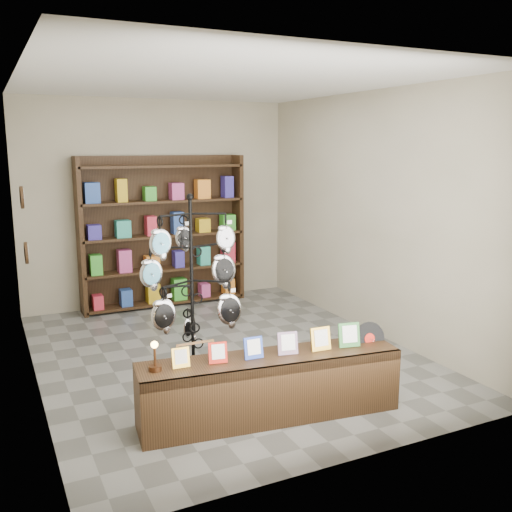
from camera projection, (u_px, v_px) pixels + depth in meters
The scene contains 6 objects.
ground at pixel (224, 354), 6.52m from camera, with size 5.00×5.00×0.00m, color slate.
room_envelope at pixel (222, 192), 6.16m from camera, with size 5.00×5.00×5.00m.
display_tree at pixel (192, 281), 5.28m from camera, with size 0.98×0.87×1.92m.
front_shelf at pixel (271, 386), 4.95m from camera, with size 2.33×0.75×0.81m.
back_shelving at pixel (163, 236), 8.35m from camera, with size 2.42×0.36×2.20m.
wall_clocks at pixel (24, 225), 6.10m from camera, with size 0.03×0.24×0.84m.
Camera 1 is at (-2.35, -5.73, 2.35)m, focal length 40.00 mm.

